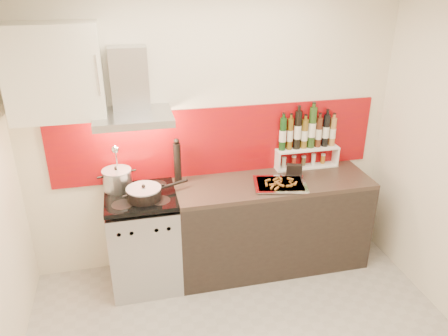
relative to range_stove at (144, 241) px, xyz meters
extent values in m
cube|color=silver|center=(0.70, 0.30, 0.86)|extent=(3.40, 0.02, 2.60)
cube|color=maroon|center=(0.75, 0.29, 0.78)|extent=(3.00, 0.02, 0.64)
cube|color=#B7B7BA|center=(0.00, 0.00, -0.02)|extent=(0.60, 0.60, 0.84)
cube|color=black|center=(0.00, -0.28, -0.11)|extent=(0.50, 0.02, 0.40)
cube|color=#B7B7BA|center=(0.00, -0.28, 0.28)|extent=(0.56, 0.02, 0.12)
cube|color=#FF190C|center=(0.00, -0.29, 0.28)|extent=(0.10, 0.01, 0.04)
cube|color=black|center=(0.00, 0.00, 0.45)|extent=(0.60, 0.60, 0.04)
cube|color=black|center=(1.20, 0.00, -0.01)|extent=(1.80, 0.60, 0.86)
cube|color=#2E261C|center=(1.20, 0.00, 0.44)|extent=(1.80, 0.60, 0.04)
cube|color=#B7B7BA|center=(0.00, 0.05, 1.14)|extent=(0.62, 0.50, 0.06)
cube|color=#B7B7BA|center=(0.00, 0.20, 1.42)|extent=(0.30, 0.18, 0.50)
sphere|color=#FFD18C|center=(-0.15, 0.05, 1.10)|extent=(0.07, 0.07, 0.07)
sphere|color=#FFD18C|center=(0.15, 0.05, 1.10)|extent=(0.07, 0.07, 0.07)
cube|color=white|center=(-0.55, 0.13, 1.51)|extent=(0.70, 0.35, 0.72)
cylinder|color=#B7B7BA|center=(-0.18, 0.14, 0.55)|extent=(0.25, 0.25, 0.17)
cylinder|color=#99999E|center=(-0.18, 0.14, 0.65)|extent=(0.25, 0.25, 0.01)
sphere|color=black|center=(-0.18, 0.14, 0.67)|extent=(0.03, 0.03, 0.03)
cylinder|color=black|center=(0.03, -0.08, 0.51)|extent=(0.29, 0.29, 0.09)
cylinder|color=#99999E|center=(0.03, -0.08, 0.56)|extent=(0.29, 0.29, 0.01)
sphere|color=black|center=(0.03, -0.08, 0.59)|extent=(0.03, 0.03, 0.03)
cylinder|color=black|center=(0.29, 0.02, 0.52)|extent=(0.26, 0.13, 0.03)
cylinder|color=silver|center=(-0.18, 0.08, 0.54)|extent=(0.10, 0.10, 0.16)
cylinder|color=silver|center=(-0.17, 0.08, 0.75)|extent=(0.01, 0.08, 0.30)
sphere|color=silver|center=(-0.17, 0.01, 0.89)|extent=(0.07, 0.07, 0.07)
cylinder|color=black|center=(0.35, 0.17, 0.65)|extent=(0.07, 0.07, 0.38)
sphere|color=black|center=(0.35, 0.17, 0.86)|extent=(0.05, 0.05, 0.05)
cube|color=white|center=(1.61, 0.24, 0.47)|extent=(0.62, 0.17, 0.01)
cube|color=white|center=(1.31, 0.24, 0.55)|extent=(0.01, 0.17, 0.18)
cube|color=white|center=(1.91, 0.24, 0.55)|extent=(0.02, 0.17, 0.18)
cube|color=white|center=(1.61, 0.24, 0.65)|extent=(0.62, 0.17, 0.02)
cylinder|color=#113412|center=(1.35, 0.24, 0.81)|extent=(0.06, 0.06, 0.31)
cylinder|color=#5B410F|center=(1.43, 0.24, 0.81)|extent=(0.05, 0.05, 0.30)
cylinder|color=black|center=(1.50, 0.24, 0.84)|extent=(0.07, 0.07, 0.37)
cylinder|color=brown|center=(1.57, 0.24, 0.80)|extent=(0.06, 0.06, 0.28)
cylinder|color=#213B15|center=(1.64, 0.24, 0.86)|extent=(0.07, 0.07, 0.39)
cylinder|color=#482113|center=(1.72, 0.24, 0.80)|extent=(0.06, 0.06, 0.29)
cylinder|color=black|center=(1.79, 0.24, 0.82)|extent=(0.06, 0.06, 0.32)
cylinder|color=olive|center=(1.86, 0.24, 0.80)|extent=(0.06, 0.06, 0.27)
cylinder|color=beige|center=(1.38, 0.24, 0.52)|extent=(0.04, 0.04, 0.09)
cylinder|color=#9C2D1A|center=(1.48, 0.24, 0.52)|extent=(0.04, 0.04, 0.09)
cylinder|color=#4D4226|center=(1.58, 0.24, 0.52)|extent=(0.04, 0.04, 0.08)
cylinder|color=silver|center=(1.69, 0.24, 0.52)|extent=(0.04, 0.04, 0.10)
cylinder|color=#A1661A|center=(1.79, 0.24, 0.52)|extent=(0.04, 0.04, 0.09)
cube|color=black|center=(1.41, 0.05, 0.52)|extent=(0.15, 0.10, 0.12)
cube|color=silver|center=(1.22, -0.10, 0.47)|extent=(0.50, 0.42, 0.01)
cube|color=silver|center=(1.22, -0.10, 0.48)|extent=(0.52, 0.44, 0.01)
cube|color=red|center=(1.22, -0.10, 0.48)|extent=(0.45, 0.37, 0.01)
cube|color=brown|center=(1.21, -0.09, 0.49)|extent=(0.06, 0.04, 0.01)
cube|color=brown|center=(1.15, -0.12, 0.49)|extent=(0.06, 0.02, 0.01)
cube|color=brown|center=(1.09, -0.10, 0.49)|extent=(0.03, 0.06, 0.01)
cube|color=brown|center=(1.22, -0.14, 0.49)|extent=(0.05, 0.06, 0.01)
cube|color=brown|center=(1.13, -0.16, 0.49)|extent=(0.05, 0.06, 0.01)
cube|color=brown|center=(1.34, -0.05, 0.49)|extent=(0.05, 0.05, 0.01)
cube|color=brown|center=(1.35, -0.14, 0.49)|extent=(0.05, 0.06, 0.01)
cube|color=brown|center=(1.28, -0.17, 0.49)|extent=(0.06, 0.02, 0.01)
cube|color=brown|center=(1.21, -0.02, 0.49)|extent=(0.06, 0.05, 0.01)
cube|color=brown|center=(1.21, -0.09, 0.49)|extent=(0.05, 0.06, 0.01)
cube|color=brown|center=(1.32, -0.12, 0.49)|extent=(0.03, 0.06, 0.01)
cube|color=brown|center=(1.20, -0.07, 0.49)|extent=(0.06, 0.04, 0.01)
cube|color=brown|center=(1.32, -0.13, 0.49)|extent=(0.02, 0.06, 0.01)
cube|color=brown|center=(1.25, -0.02, 0.49)|extent=(0.02, 0.06, 0.01)
cube|color=brown|center=(1.16, -0.20, 0.49)|extent=(0.05, 0.05, 0.01)
cube|color=brown|center=(1.13, -0.02, 0.49)|extent=(0.06, 0.04, 0.01)
camera|label=1|loc=(-0.05, -3.36, 2.22)|focal=35.00mm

